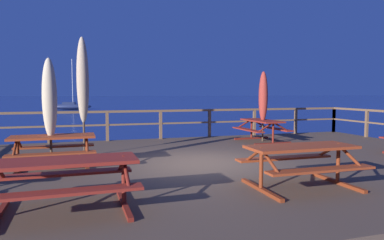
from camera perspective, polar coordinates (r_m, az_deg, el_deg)
ground_plane at (r=8.84m, az=1.42°, el=-12.15°), size 600.00×600.00×0.00m
wooden_deck at (r=8.73m, az=1.43°, el=-9.59°), size 15.83×9.58×0.81m
railing_waterside_far at (r=12.99m, az=-5.17°, el=0.20°), size 15.63×0.10×1.09m
picnic_table_back_right at (r=8.38m, az=-21.84°, el=-3.82°), size 1.83×1.44×0.78m
picnic_table_mid_left at (r=6.62m, az=17.49°, el=-5.78°), size 1.99×1.40×0.78m
picnic_table_back_left at (r=12.49m, az=11.38°, el=-0.96°), size 1.47×1.87×0.78m
picnic_table_front_right at (r=5.34m, az=-20.40°, el=-8.26°), size 2.10×1.43×0.78m
patio_umbrella_tall_mid_left at (r=8.37m, az=-22.33°, el=3.24°), size 0.32×0.32×2.50m
patio_umbrella_tall_mid_right at (r=9.82m, az=-17.49°, el=6.15°), size 0.32×0.32×3.21m
patio_umbrella_tall_front at (r=12.54m, az=11.60°, el=3.72°), size 0.32×0.32×2.48m
sailboat_distant at (r=56.53m, az=-19.24°, el=2.16°), size 6.17×2.47×7.72m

